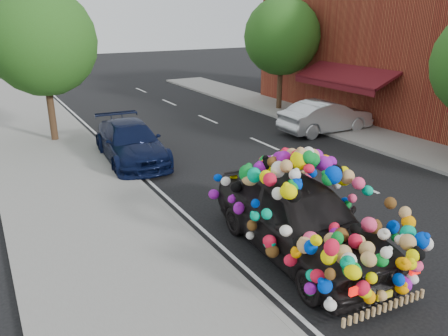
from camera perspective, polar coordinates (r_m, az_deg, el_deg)
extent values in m
plane|color=black|center=(12.20, 4.63, -5.00)|extent=(100.00, 100.00, 0.00)
cube|color=gray|center=(10.61, -15.29, -9.34)|extent=(4.00, 60.00, 0.12)
cube|color=gray|center=(11.14, -5.52, -7.18)|extent=(0.15, 60.00, 0.13)
cube|color=gray|center=(19.56, 19.88, 3.61)|extent=(3.00, 40.00, 0.12)
cube|color=#540F16|center=(21.48, 15.42, 11.68)|extent=(1.62, 5.20, 0.75)
cube|color=#540F16|center=(21.02, 13.83, 10.55)|extent=(0.06, 5.20, 0.35)
cylinder|color=#332114|center=(19.16, -21.63, 7.11)|extent=(0.28, 0.28, 2.73)
sphere|color=#295617|center=(18.82, -22.68, 15.03)|extent=(4.20, 4.20, 4.20)
cylinder|color=#332114|center=(24.18, 7.28, 10.56)|extent=(0.28, 0.28, 2.64)
sphere|color=#295617|center=(23.91, 7.55, 16.68)|extent=(4.00, 4.00, 4.00)
imported|color=black|center=(9.73, 9.87, -6.38)|extent=(2.32, 5.12, 1.71)
cube|color=red|center=(7.72, 16.75, -15.13)|extent=(0.22, 0.07, 0.14)
cube|color=red|center=(8.60, 23.69, -12.17)|extent=(0.22, 0.07, 0.14)
cube|color=yellow|center=(8.30, 20.23, -15.36)|extent=(0.34, 0.06, 0.12)
imported|color=black|center=(16.01, -12.07, 3.32)|extent=(2.28, 4.90, 1.38)
imported|color=#B5B8BC|center=(20.00, 13.18, 6.54)|extent=(4.37, 1.60, 1.43)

